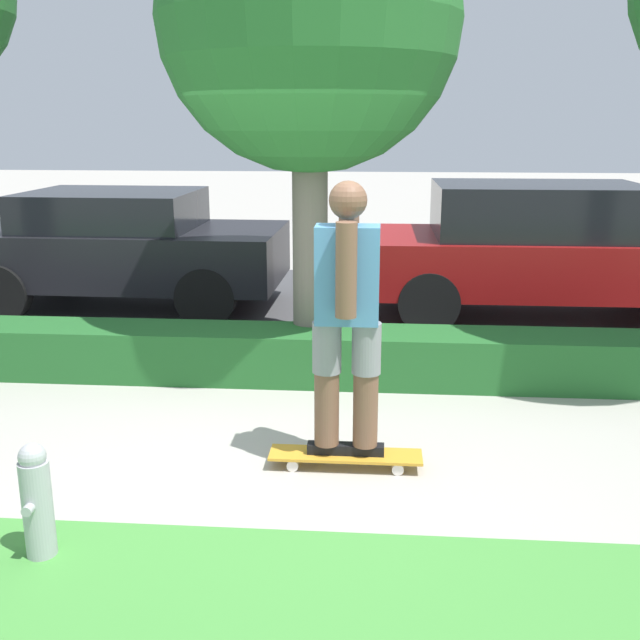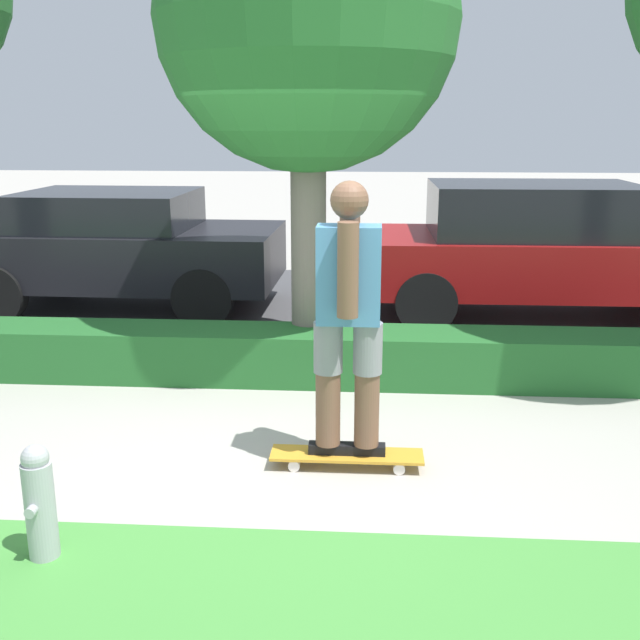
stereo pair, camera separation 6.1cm
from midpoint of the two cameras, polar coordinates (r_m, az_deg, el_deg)
ground_plane at (r=5.35m, az=-2.46°, el=-10.29°), size 60.00×60.00×0.00m
street_asphalt at (r=9.31m, az=0.35°, el=0.81°), size 14.72×5.00×0.01m
hedge_row at (r=6.75m, az=-1.01°, el=-2.70°), size 14.72×0.60×0.46m
skateboard at (r=5.16m, az=1.71°, el=-10.30°), size 1.03×0.24×0.10m
skater_person at (r=4.82m, az=1.80°, el=0.46°), size 0.52×0.47×1.83m
tree_mid at (r=6.74m, az=-1.23°, el=21.81°), size 2.57×2.57×4.40m
parked_car_front at (r=9.63m, az=-15.30°, el=5.43°), size 3.92×1.93×1.45m
parked_car_middle at (r=9.24m, az=16.16°, el=5.28°), size 4.55×1.88×1.57m
fire_hydrant at (r=4.34m, az=-20.97°, el=-12.83°), size 0.16×0.26×0.66m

